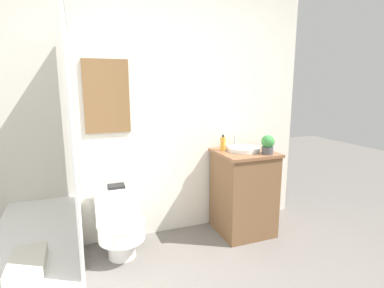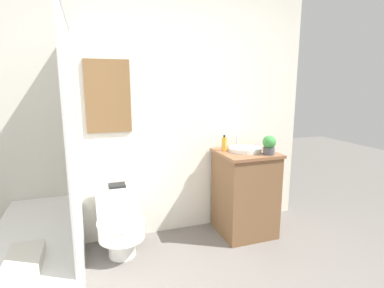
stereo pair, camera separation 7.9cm
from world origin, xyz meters
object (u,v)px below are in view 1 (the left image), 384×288
at_px(sink, 244,149).
at_px(book_on_tank, 116,186).
at_px(potted_plant, 268,144).
at_px(toilet, 120,223).
at_px(soap_bottle, 223,144).

relative_size(sink, book_on_tank, 2.41).
distance_m(sink, potted_plant, 0.26).
distance_m(toilet, book_on_tank, 0.33).
bearing_deg(potted_plant, soap_bottle, 138.81).
relative_size(toilet, book_on_tank, 3.89).
bearing_deg(potted_plant, book_on_tank, 166.42).
distance_m(toilet, potted_plant, 1.56).
height_order(potted_plant, book_on_tank, potted_plant).
distance_m(potted_plant, book_on_tank, 1.49).
height_order(soap_bottle, book_on_tank, soap_bottle).
bearing_deg(potted_plant, toilet, 172.01).
height_order(toilet, book_on_tank, book_on_tank).
bearing_deg(potted_plant, sink, 125.70).
bearing_deg(sink, soap_bottle, 154.26).
xyz_separation_m(toilet, soap_bottle, (1.07, 0.10, 0.64)).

